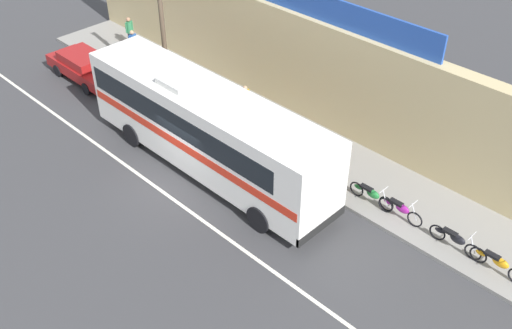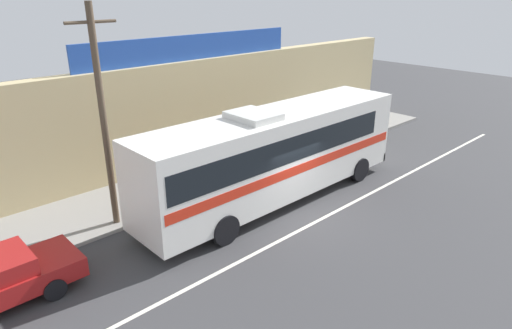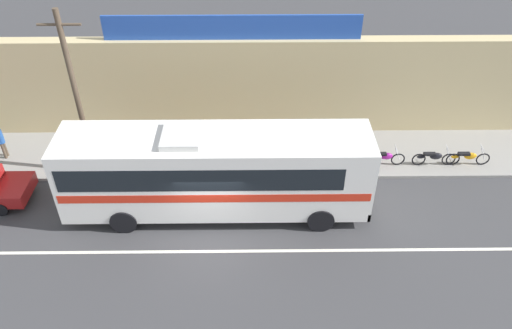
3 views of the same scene
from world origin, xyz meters
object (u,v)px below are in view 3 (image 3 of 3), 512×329
(intercity_bus, at_px, (214,170))
(motorcycle_black, at_px, (468,157))
(utility_pole, at_px, (77,96))
(motorcycle_blue, at_px, (433,157))
(pedestrian_far_left, at_px, (1,140))
(motorcycle_purple, at_px, (357,158))
(motorcycle_green, at_px, (384,157))
(pedestrian_by_curb, at_px, (186,138))

(intercity_bus, bearing_deg, motorcycle_black, 13.68)
(utility_pole, bearing_deg, motorcycle_blue, 1.15)
(motorcycle_black, distance_m, pedestrian_far_left, 20.91)
(utility_pole, xyz_separation_m, motorcycle_purple, (11.60, 0.25, -3.39))
(motorcycle_blue, xyz_separation_m, pedestrian_far_left, (-19.35, 0.82, 0.52))
(intercity_bus, bearing_deg, utility_pole, 156.34)
(intercity_bus, xyz_separation_m, motorcycle_green, (7.36, 2.73, -1.50))
(motorcycle_purple, relative_size, pedestrian_far_left, 1.18)
(intercity_bus, height_order, pedestrian_by_curb, intercity_bus)
(utility_pole, xyz_separation_m, motorcycle_black, (16.57, 0.30, -3.39))
(motorcycle_green, height_order, motorcycle_blue, same)
(intercity_bus, distance_m, motorcycle_purple, 6.84)
(motorcycle_black, bearing_deg, utility_pole, -178.97)
(utility_pole, bearing_deg, pedestrian_far_left, 165.37)
(pedestrian_far_left, bearing_deg, motorcycle_black, -2.27)
(pedestrian_far_left, bearing_deg, motorcycle_green, -2.67)
(motorcycle_purple, bearing_deg, pedestrian_by_curb, 172.58)
(pedestrian_by_curb, bearing_deg, motorcycle_blue, -4.89)
(motorcycle_blue, height_order, motorcycle_purple, same)
(motorcycle_purple, height_order, pedestrian_far_left, pedestrian_far_left)
(motorcycle_blue, bearing_deg, pedestrian_far_left, 177.56)
(intercity_bus, bearing_deg, motorcycle_green, 20.33)
(motorcycle_purple, distance_m, motorcycle_black, 4.97)
(utility_pole, height_order, pedestrian_by_curb, utility_pole)
(motorcycle_purple, xyz_separation_m, pedestrian_far_left, (-15.91, 0.87, 0.52))
(pedestrian_by_curb, bearing_deg, motorcycle_green, -5.92)
(utility_pole, height_order, motorcycle_black, utility_pole)
(motorcycle_green, xyz_separation_m, motorcycle_blue, (2.19, -0.03, 0.00))
(motorcycle_purple, height_order, pedestrian_by_curb, pedestrian_by_curb)
(intercity_bus, relative_size, motorcycle_purple, 6.11)
(motorcycle_blue, relative_size, pedestrian_far_left, 1.20)
(motorcycle_green, distance_m, motorcycle_blue, 2.19)
(motorcycle_black, xyz_separation_m, pedestrian_by_curb, (-12.60, 0.95, 0.48))
(motorcycle_purple, height_order, motorcycle_black, same)
(motorcycle_black, relative_size, pedestrian_far_left, 1.20)
(intercity_bus, height_order, motorcycle_purple, intercity_bus)
(motorcycle_black, bearing_deg, intercity_bus, -166.32)
(motorcycle_black, bearing_deg, pedestrian_far_left, 177.73)
(utility_pole, bearing_deg, pedestrian_by_curb, 17.43)
(intercity_bus, relative_size, pedestrian_far_left, 7.23)
(motorcycle_green, distance_m, pedestrian_far_left, 17.18)
(motorcycle_purple, relative_size, pedestrian_by_curb, 1.23)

